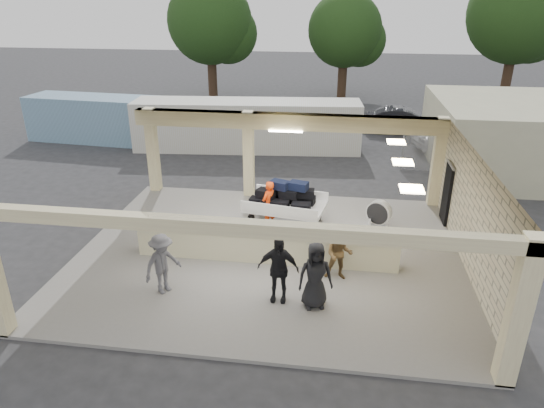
% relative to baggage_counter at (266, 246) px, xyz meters
% --- Properties ---
extents(ground, '(120.00, 120.00, 0.00)m').
position_rel_baggage_counter_xyz_m(ground, '(0.00, 0.50, -0.59)').
color(ground, '#29292B').
rests_on(ground, ground).
extents(pavilion, '(12.01, 10.00, 3.55)m').
position_rel_baggage_counter_xyz_m(pavilion, '(0.21, 1.16, 0.76)').
color(pavilion, slate).
rests_on(pavilion, ground).
extents(baggage_counter, '(8.20, 0.58, 0.98)m').
position_rel_baggage_counter_xyz_m(baggage_counter, '(0.00, 0.00, 0.00)').
color(baggage_counter, beige).
rests_on(baggage_counter, pavilion).
extents(luggage_cart, '(2.99, 2.14, 1.60)m').
position_rel_baggage_counter_xyz_m(luggage_cart, '(0.26, 2.72, 0.37)').
color(luggage_cart, white).
rests_on(luggage_cart, pavilion).
extents(drum_fan, '(0.92, 0.67, 0.98)m').
position_rel_baggage_counter_xyz_m(drum_fan, '(3.58, 2.92, 0.04)').
color(drum_fan, white).
rests_on(drum_fan, pavilion).
extents(baggage_handler, '(0.61, 0.71, 1.70)m').
position_rel_baggage_counter_xyz_m(baggage_handler, '(-0.26, 2.36, 0.36)').
color(baggage_handler, '#FF420D').
rests_on(baggage_handler, pavilion).
extents(passenger_a, '(0.79, 0.37, 1.61)m').
position_rel_baggage_counter_xyz_m(passenger_a, '(2.22, -0.73, 0.32)').
color(passenger_a, brown).
rests_on(passenger_a, pavilion).
extents(passenger_b, '(1.11, 0.41, 1.88)m').
position_rel_baggage_counter_xyz_m(passenger_b, '(0.65, -2.04, 0.45)').
color(passenger_b, black).
rests_on(passenger_b, pavilion).
extents(passenger_c, '(0.97, 1.16, 1.75)m').
position_rel_baggage_counter_xyz_m(passenger_c, '(-2.50, -2.10, 0.39)').
color(passenger_c, '#56555B').
rests_on(passenger_c, pavilion).
extents(passenger_d, '(0.96, 0.59, 1.84)m').
position_rel_baggage_counter_xyz_m(passenger_d, '(1.64, -2.18, 0.43)').
color(passenger_d, black).
rests_on(passenger_d, pavilion).
extents(car_white_a, '(5.35, 3.58, 1.40)m').
position_rel_baggage_counter_xyz_m(car_white_a, '(8.44, 13.12, 0.11)').
color(car_white_a, silver).
rests_on(car_white_a, ground).
extents(car_white_b, '(4.55, 3.41, 1.36)m').
position_rel_baggage_counter_xyz_m(car_white_b, '(10.79, 14.13, 0.09)').
color(car_white_b, silver).
rests_on(car_white_b, ground).
extents(car_dark, '(4.56, 1.86, 1.49)m').
position_rel_baggage_counter_xyz_m(car_dark, '(5.78, 16.45, 0.16)').
color(car_dark, black).
rests_on(car_dark, ground).
extents(container_white, '(12.05, 3.40, 2.58)m').
position_rel_baggage_counter_xyz_m(container_white, '(-2.84, 11.88, 0.70)').
color(container_white, silver).
rests_on(container_white, ground).
extents(container_blue, '(9.68, 3.07, 2.48)m').
position_rel_baggage_counter_xyz_m(container_blue, '(-10.64, 12.26, 0.65)').
color(container_blue, '#78A3C1').
rests_on(container_blue, ground).
extents(fence, '(12.06, 0.06, 2.03)m').
position_rel_baggage_counter_xyz_m(fence, '(11.00, 9.50, 0.47)').
color(fence, gray).
rests_on(fence, ground).
extents(tree_left, '(6.60, 6.30, 9.00)m').
position_rel_baggage_counter_xyz_m(tree_left, '(-7.68, 24.66, 5.00)').
color(tree_left, '#382619').
rests_on(tree_left, ground).
extents(tree_mid, '(6.00, 5.60, 8.00)m').
position_rel_baggage_counter_xyz_m(tree_mid, '(2.32, 26.66, 4.38)').
color(tree_mid, '#382619').
rests_on(tree_mid, ground).
extents(tree_right, '(7.20, 7.00, 10.00)m').
position_rel_baggage_counter_xyz_m(tree_right, '(14.32, 25.66, 5.63)').
color(tree_right, '#382619').
rests_on(tree_right, ground).
extents(adjacent_building, '(6.00, 8.00, 3.20)m').
position_rel_baggage_counter_xyz_m(adjacent_building, '(9.50, 10.50, 1.01)').
color(adjacent_building, '#BDBB96').
rests_on(adjacent_building, ground).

